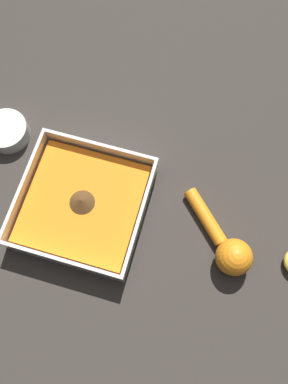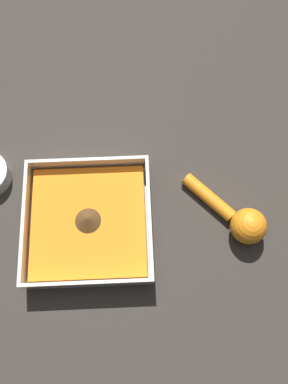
% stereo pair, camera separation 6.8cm
% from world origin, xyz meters
% --- Properties ---
extents(ground_plane, '(4.00, 4.00, 0.00)m').
position_xyz_m(ground_plane, '(0.00, 0.00, 0.00)').
color(ground_plane, '#332D28').
extents(square_dish, '(0.22, 0.22, 0.05)m').
position_xyz_m(square_dish, '(0.02, 0.05, 0.02)').
color(square_dish, silver).
rests_on(square_dish, ground_plane).
extents(lemon_squeezer, '(0.14, 0.14, 0.06)m').
position_xyz_m(lemon_squeezer, '(-0.25, 0.06, 0.03)').
color(lemon_squeezer, orange).
rests_on(lemon_squeezer, ground_plane).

